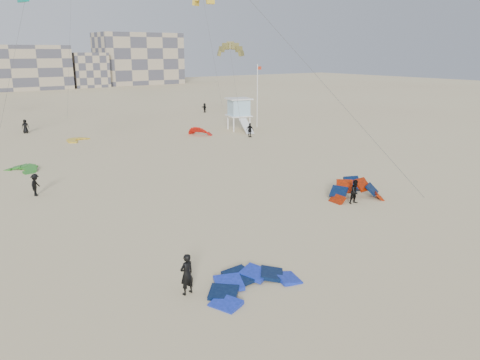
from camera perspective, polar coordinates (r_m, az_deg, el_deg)
ground at (r=22.36m, az=4.80°, el=-12.19°), size 320.00×320.00×0.00m
kite_ground_blue at (r=21.73m, az=1.45°, el=-13.01°), size 4.52×4.74×1.42m
kite_ground_orange at (r=34.93m, az=13.96°, el=-2.28°), size 5.06×5.08×3.94m
kite_ground_green at (r=46.31m, az=-24.98°, el=1.05°), size 4.24×4.13×1.42m
kite_ground_red_far at (r=60.41m, az=-4.91°, el=5.50°), size 4.30×4.25×3.04m
kite_ground_yellow at (r=59.47m, az=-19.20°, el=4.54°), size 4.15×4.17×0.69m
kitesurfer_main at (r=20.96m, az=-6.51°, el=-11.33°), size 0.76×0.57×1.89m
kitesurfer_b at (r=33.70m, az=13.90°, el=-1.40°), size 0.90×0.74×1.71m
kitesurfer_c at (r=37.62m, az=-23.67°, el=-0.55°), size 1.13×1.24×1.67m
kitesurfer_d at (r=58.41m, az=1.22°, el=6.10°), size 0.86×1.13×1.78m
kitesurfer_e at (r=67.38m, az=-24.71°, el=5.96°), size 0.94×0.67×1.82m
kitesurfer_f at (r=82.94m, az=-4.35°, el=8.77°), size 0.51×1.50×1.61m
kite_fly_olive at (r=59.20m, az=-1.20°, el=15.49°), size 4.45×5.10×10.55m
lifeguard_tower_near at (r=63.68m, az=-0.13°, el=8.01°), size 3.69×6.25×4.30m
flagpole at (r=65.98m, az=2.13°, el=10.36°), size 0.71×0.11×8.68m
condo_mid at (r=146.97m, az=-26.69°, el=12.13°), size 32.00×16.00×12.00m
condo_east at (r=159.99m, az=-12.26°, el=14.24°), size 26.00×14.00×16.00m
condo_fill_right at (r=150.07m, az=-18.05°, el=12.64°), size 10.00×10.00×10.00m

